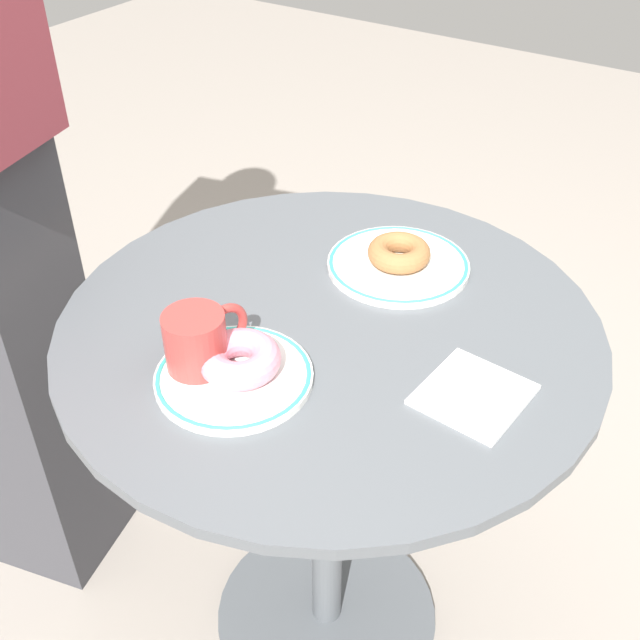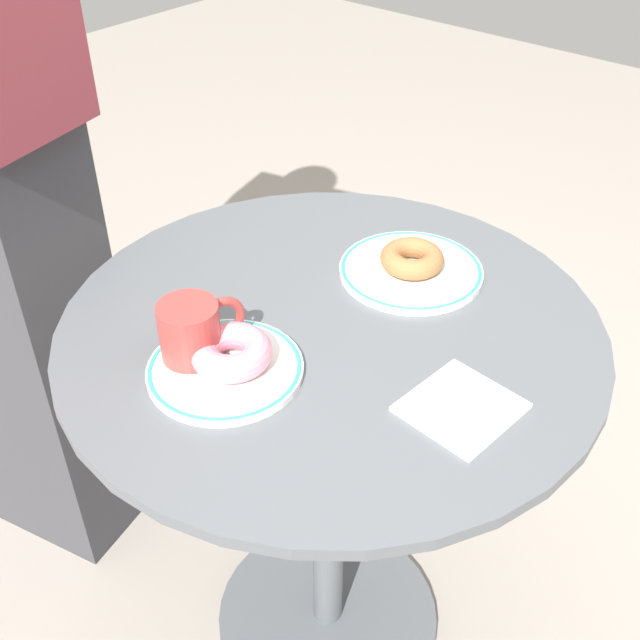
# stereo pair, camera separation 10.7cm
# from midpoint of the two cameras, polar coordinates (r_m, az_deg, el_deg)

# --- Properties ---
(ground_plane) EXTENTS (7.00, 7.00, 0.02)m
(ground_plane) POSITION_cam_midpoint_polar(r_m,az_deg,el_deg) (1.67, 2.53, -21.41)
(ground_plane) COLOR #9E9389
(cafe_table) EXTENTS (0.77, 0.77, 0.75)m
(cafe_table) POSITION_cam_midpoint_polar(r_m,az_deg,el_deg) (1.26, 3.17, -9.16)
(cafe_table) COLOR #565B60
(cafe_table) RESTS_ON ground
(plate_left) EXTENTS (0.20, 0.20, 0.01)m
(plate_left) POSITION_cam_midpoint_polar(r_m,az_deg,el_deg) (1.00, -3.99, -3.73)
(plate_left) COLOR white
(plate_left) RESTS_ON cafe_table
(plate_right) EXTENTS (0.22, 0.22, 0.01)m
(plate_right) POSITION_cam_midpoint_polar(r_m,az_deg,el_deg) (1.20, 9.27, 3.56)
(plate_right) COLOR white
(plate_right) RESTS_ON cafe_table
(donut_pink_frosted) EXTENTS (0.15, 0.15, 0.04)m
(donut_pink_frosted) POSITION_cam_midpoint_polar(r_m,az_deg,el_deg) (0.99, -3.50, -2.49)
(donut_pink_frosted) COLOR pink
(donut_pink_frosted) RESTS_ON plate_left
(donut_cinnamon) EXTENTS (0.13, 0.13, 0.03)m
(donut_cinnamon) POSITION_cam_midpoint_polar(r_m,az_deg,el_deg) (1.19, 9.37, 4.42)
(donut_cinnamon) COLOR #A36B3D
(donut_cinnamon) RESTS_ON plate_right
(paper_napkin) EXTENTS (0.14, 0.13, 0.01)m
(paper_napkin) POSITION_cam_midpoint_polar(r_m,az_deg,el_deg) (0.98, 13.47, -6.41)
(paper_napkin) COLOR white
(paper_napkin) RESTS_ON cafe_table
(coffee_mug) EXTENTS (0.12, 0.08, 0.09)m
(coffee_mug) POSITION_cam_midpoint_polar(r_m,az_deg,el_deg) (1.00, -6.36, -1.06)
(coffee_mug) COLOR #B73D38
(coffee_mug) RESTS_ON cafe_table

